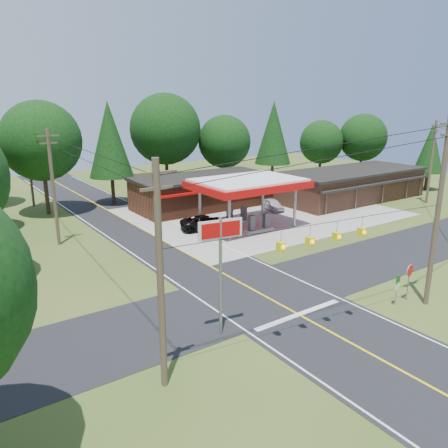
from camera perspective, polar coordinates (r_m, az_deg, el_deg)
ground at (r=28.90m, az=4.71°, el=-9.05°), size 120.00×120.00×0.00m
main_highway at (r=28.90m, az=4.71°, el=-9.03°), size 8.00×120.00×0.02m
cross_road at (r=28.90m, az=4.71°, el=-9.02°), size 70.00×7.00×0.02m
lane_center_yellow at (r=28.89m, az=4.71°, el=-9.00°), size 0.15×110.00×0.00m
gas_canopy at (r=42.77m, az=3.15°, el=5.10°), size 10.60×7.40×4.88m
convenience_store at (r=51.83m, az=-2.80°, el=4.31°), size 16.40×7.55×3.80m
strip_building at (r=58.48m, az=16.21°, el=5.00°), size 20.40×8.75×3.80m
utility_pole_near_right at (r=28.34m, az=26.17°, el=1.61°), size 1.80×0.30×11.50m
utility_pole_near_left at (r=18.19m, az=-8.34°, el=-6.59°), size 1.80×0.30×10.00m
utility_pole_far_left at (r=39.79m, az=-21.42°, el=4.63°), size 1.80×0.30×10.00m
utility_pole_far_right at (r=59.02m, az=25.47°, el=7.44°), size 1.80×0.30×10.00m
utility_pole_north at (r=56.62m, az=-24.08°, el=6.85°), size 0.30×0.30×9.50m
overhead_beacons at (r=22.04m, az=12.94°, el=-0.09°), size 17.04×2.04×1.03m
treeline_backdrop at (r=47.81m, az=-13.07°, el=9.74°), size 70.27×51.59×13.30m
suv_car at (r=42.57m, az=-2.34°, el=0.14°), size 6.39×6.39×1.40m
sedan_car at (r=50.75m, az=6.38°, el=2.52°), size 4.67×4.67×1.29m
big_stop_sign at (r=22.25m, az=-0.45°, el=-3.43°), size 2.38×0.50×6.47m
octagonal_stop_sign at (r=29.56m, az=23.08°, el=-5.97°), size 0.83×0.19×2.41m
route_sign_post at (r=28.76m, az=21.69°, el=-7.40°), size 0.46×0.11×2.24m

